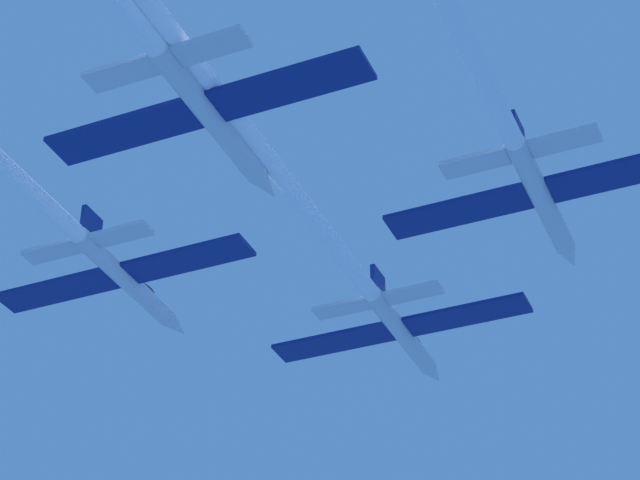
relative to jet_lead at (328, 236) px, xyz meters
name	(u,v)px	position (x,y,z in m)	size (l,w,h in m)	color
jet_lead	(328,236)	(0.00, 0.00, 0.00)	(15.46, 42.53, 2.56)	silver
jet_left_wing	(5,166)	(-12.20, -11.14, 0.49)	(15.46, 43.15, 2.56)	silver
jet_right_wing	(451,12)	(11.13, -13.54, -0.38)	(15.46, 49.22, 2.56)	silver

